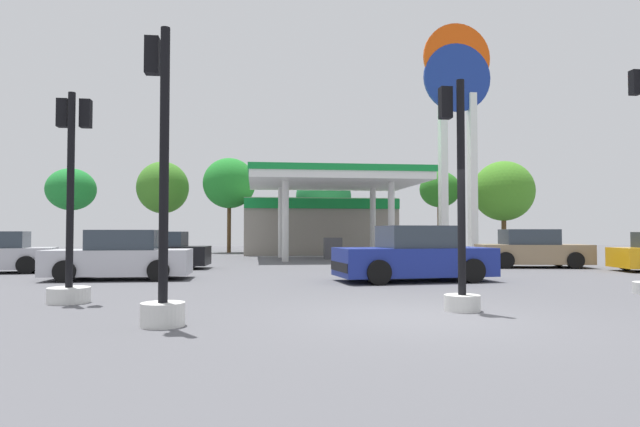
{
  "coord_description": "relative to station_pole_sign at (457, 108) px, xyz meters",
  "views": [
    {
      "loc": [
        -2.66,
        -8.67,
        1.39
      ],
      "look_at": [
        0.21,
        14.88,
        2.2
      ],
      "focal_mm": 30.48,
      "sensor_mm": 36.0,
      "label": 1
    }
  ],
  "objects": [
    {
      "name": "car_1",
      "position": [
        -0.56,
        -9.21,
        -7.79
      ],
      "size": [
        4.43,
        2.46,
        1.5
      ],
      "color": "black",
      "rests_on": "ground"
    },
    {
      "name": "ground_plane",
      "position": [
        -8.81,
        -20.82,
        -8.47
      ],
      "size": [
        90.0,
        90.0,
        0.0
      ],
      "primitive_type": "plane",
      "color": "#56565B",
      "rests_on": "ground"
    },
    {
      "name": "tree_4",
      "position": [
        2.16,
        9.13,
        -3.99
      ],
      "size": [
        2.96,
        2.96,
        5.88
      ],
      "color": "brown",
      "rests_on": "ground"
    },
    {
      "name": "tree_3",
      "position": [
        -6.45,
        9.62,
        -4.5
      ],
      "size": [
        4.03,
        4.03,
        5.69
      ],
      "color": "brown",
      "rests_on": "ground"
    },
    {
      "name": "traffic_signal_1",
      "position": [
        -12.84,
        -21.17,
        -7.1
      ],
      "size": [
        0.65,
        0.68,
        4.48
      ],
      "color": "silver",
      "rests_on": "ground"
    },
    {
      "name": "tree_1",
      "position": [
        -17.92,
        10.04,
        -3.94
      ],
      "size": [
        3.63,
        3.63,
        6.4
      ],
      "color": "brown",
      "rests_on": "ground"
    },
    {
      "name": "tree_2",
      "position": [
        -13.14,
        7.64,
        -3.79
      ],
      "size": [
        3.54,
        3.54,
        6.4
      ],
      "color": "brown",
      "rests_on": "ground"
    },
    {
      "name": "tree_0",
      "position": [
        -24.23,
        10.3,
        -4.1
      ],
      "size": [
        3.37,
        3.37,
        5.86
      ],
      "color": "brown",
      "rests_on": "ground"
    },
    {
      "name": "station_pole_sign",
      "position": [
        0.0,
        0.0,
        0.0
      ],
      "size": [
        3.9,
        0.56,
        13.32
      ],
      "color": "white",
      "rests_on": "ground"
    },
    {
      "name": "traffic_signal_3",
      "position": [
        -7.85,
        -20.21,
        -7.07
      ],
      "size": [
        0.64,
        0.67,
        4.12
      ],
      "color": "silver",
      "rests_on": "ground"
    },
    {
      "name": "gas_station",
      "position": [
        -7.43,
        3.48,
        -6.27
      ],
      "size": [
        9.25,
        13.07,
        4.48
      ],
      "color": "gray",
      "rests_on": "ground"
    },
    {
      "name": "car_4",
      "position": [
        -15.13,
        -8.27,
        -7.83
      ],
      "size": [
        4.05,
        2.02,
        1.41
      ],
      "color": "black",
      "rests_on": "ground"
    },
    {
      "name": "car_5",
      "position": [
        -15.37,
        -12.92,
        -7.81
      ],
      "size": [
        4.07,
        1.88,
        1.46
      ],
      "color": "black",
      "rests_on": "ground"
    },
    {
      "name": "tree_5",
      "position": [
        6.46,
        7.81,
        -4.12
      ],
      "size": [
        4.37,
        4.37,
        6.53
      ],
      "color": "brown",
      "rests_on": "ground"
    },
    {
      "name": "traffic_signal_2",
      "position": [
        -15.08,
        -18.23,
        -7.13
      ],
      "size": [
        0.8,
        0.8,
        4.17
      ],
      "color": "silver",
      "rests_on": "ground"
    },
    {
      "name": "car_0",
      "position": [
        -6.93,
        -14.47,
        -7.76
      ],
      "size": [
        4.55,
        2.35,
        1.57
      ],
      "color": "black",
      "rests_on": "ground"
    }
  ]
}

